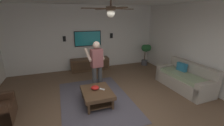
{
  "coord_description": "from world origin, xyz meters",
  "views": [
    {
      "loc": [
        -3.15,
        1.15,
        2.41
      ],
      "look_at": [
        0.63,
        -0.19,
        1.15
      ],
      "focal_mm": 24.51,
      "sensor_mm": 36.0,
      "label": 1
    }
  ],
  "objects_px": {
    "couch": "(185,79)",
    "coffee_table": "(97,94)",
    "remote_white": "(102,89)",
    "tv": "(88,39)",
    "ceiling_fan": "(110,10)",
    "wall_speaker_right": "(64,39)",
    "person_standing": "(97,63)",
    "bowl": "(95,88)",
    "potted_plant_tall": "(146,51)",
    "wall_speaker_left": "(111,36)",
    "media_console": "(90,64)",
    "vase_round": "(93,55)"
  },
  "relations": [
    {
      "from": "remote_white",
      "to": "ceiling_fan",
      "type": "xyz_separation_m",
      "value": [
        -0.62,
        -0.04,
        2.09
      ]
    },
    {
      "from": "remote_white",
      "to": "ceiling_fan",
      "type": "relative_size",
      "value": 0.12
    },
    {
      "from": "couch",
      "to": "wall_speaker_left",
      "type": "relative_size",
      "value": 8.75
    },
    {
      "from": "potted_plant_tall",
      "to": "coffee_table",
      "type": "bearing_deg",
      "value": 129.74
    },
    {
      "from": "tv",
      "to": "potted_plant_tall",
      "type": "bearing_deg",
      "value": 80.8
    },
    {
      "from": "person_standing",
      "to": "remote_white",
      "type": "bearing_deg",
      "value": 166.81
    },
    {
      "from": "potted_plant_tall",
      "to": "vase_round",
      "type": "height_order",
      "value": "potted_plant_tall"
    },
    {
      "from": "tv",
      "to": "bowl",
      "type": "relative_size",
      "value": 5.26
    },
    {
      "from": "tv",
      "to": "wall_speaker_right",
      "type": "bearing_deg",
      "value": -90.75
    },
    {
      "from": "person_standing",
      "to": "bowl",
      "type": "bearing_deg",
      "value": 152.24
    },
    {
      "from": "bowl",
      "to": "remote_white",
      "type": "bearing_deg",
      "value": -115.31
    },
    {
      "from": "wall_speaker_left",
      "to": "wall_speaker_right",
      "type": "xyz_separation_m",
      "value": [
        0.0,
        2.12,
        -0.04
      ]
    },
    {
      "from": "tv",
      "to": "vase_round",
      "type": "bearing_deg",
      "value": 40.05
    },
    {
      "from": "couch",
      "to": "remote_white",
      "type": "relative_size",
      "value": 12.83
    },
    {
      "from": "coffee_table",
      "to": "bowl",
      "type": "xyz_separation_m",
      "value": [
        0.1,
        0.03,
        0.16
      ]
    },
    {
      "from": "coffee_table",
      "to": "ceiling_fan",
      "type": "height_order",
      "value": "ceiling_fan"
    },
    {
      "from": "person_standing",
      "to": "wall_speaker_left",
      "type": "height_order",
      "value": "person_standing"
    },
    {
      "from": "media_console",
      "to": "tv",
      "type": "height_order",
      "value": "tv"
    },
    {
      "from": "bowl",
      "to": "ceiling_fan",
      "type": "relative_size",
      "value": 0.19
    },
    {
      "from": "couch",
      "to": "wall_speaker_right",
      "type": "height_order",
      "value": "wall_speaker_right"
    },
    {
      "from": "tv",
      "to": "vase_round",
      "type": "relative_size",
      "value": 5.41
    },
    {
      "from": "wall_speaker_right",
      "to": "couch",
      "type": "bearing_deg",
      "value": -130.23
    },
    {
      "from": "couch",
      "to": "coffee_table",
      "type": "xyz_separation_m",
      "value": [
        0.05,
        3.05,
        -0.02
      ]
    },
    {
      "from": "person_standing",
      "to": "remote_white",
      "type": "xyz_separation_m",
      "value": [
        -0.81,
        0.06,
        -0.52
      ]
    },
    {
      "from": "potted_plant_tall",
      "to": "wall_speaker_left",
      "type": "height_order",
      "value": "wall_speaker_left"
    },
    {
      "from": "ceiling_fan",
      "to": "wall_speaker_right",
      "type": "bearing_deg",
      "value": 12.61
    },
    {
      "from": "couch",
      "to": "media_console",
      "type": "height_order",
      "value": "couch"
    },
    {
      "from": "person_standing",
      "to": "bowl",
      "type": "distance_m",
      "value": 0.9
    },
    {
      "from": "media_console",
      "to": "person_standing",
      "type": "bearing_deg",
      "value": -4.69
    },
    {
      "from": "media_console",
      "to": "remote_white",
      "type": "xyz_separation_m",
      "value": [
        -2.79,
        0.22,
        0.14
      ]
    },
    {
      "from": "remote_white",
      "to": "coffee_table",
      "type": "bearing_deg",
      "value": -132.92
    },
    {
      "from": "media_console",
      "to": "person_standing",
      "type": "relative_size",
      "value": 1.04
    },
    {
      "from": "ceiling_fan",
      "to": "person_standing",
      "type": "bearing_deg",
      "value": -0.71
    },
    {
      "from": "person_standing",
      "to": "wall_speaker_right",
      "type": "distance_m",
      "value": 2.44
    },
    {
      "from": "tv",
      "to": "wall_speaker_left",
      "type": "xyz_separation_m",
      "value": [
        0.01,
        -1.12,
        0.08
      ]
    },
    {
      "from": "tv",
      "to": "ceiling_fan",
      "type": "height_order",
      "value": "ceiling_fan"
    },
    {
      "from": "tv",
      "to": "person_standing",
      "type": "height_order",
      "value": "tv"
    },
    {
      "from": "wall_speaker_right",
      "to": "tv",
      "type": "bearing_deg",
      "value": -90.75
    },
    {
      "from": "couch",
      "to": "potted_plant_tall",
      "type": "distance_m",
      "value": 2.68
    },
    {
      "from": "potted_plant_tall",
      "to": "wall_speaker_right",
      "type": "relative_size",
      "value": 4.79
    },
    {
      "from": "bowl",
      "to": "coffee_table",
      "type": "bearing_deg",
      "value": -165.21
    },
    {
      "from": "person_standing",
      "to": "wall_speaker_right",
      "type": "bearing_deg",
      "value": 11.3
    },
    {
      "from": "person_standing",
      "to": "vase_round",
      "type": "relative_size",
      "value": 7.45
    },
    {
      "from": "wall_speaker_right",
      "to": "ceiling_fan",
      "type": "distance_m",
      "value": 3.91
    },
    {
      "from": "tv",
      "to": "remote_white",
      "type": "bearing_deg",
      "value": -4.12
    },
    {
      "from": "couch",
      "to": "wall_speaker_right",
      "type": "distance_m",
      "value": 4.94
    },
    {
      "from": "remote_white",
      "to": "wall_speaker_left",
      "type": "height_order",
      "value": "wall_speaker_left"
    },
    {
      "from": "remote_white",
      "to": "wall_speaker_left",
      "type": "distance_m",
      "value": 3.5
    },
    {
      "from": "couch",
      "to": "wall_speaker_right",
      "type": "xyz_separation_m",
      "value": [
        3.11,
        3.67,
        1.12
      ]
    },
    {
      "from": "tv",
      "to": "wall_speaker_left",
      "type": "bearing_deg",
      "value": 90.68
    }
  ]
}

